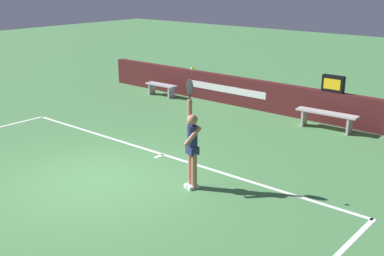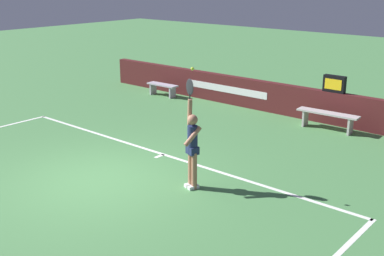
% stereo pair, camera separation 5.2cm
% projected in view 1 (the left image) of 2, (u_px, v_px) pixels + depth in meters
% --- Properties ---
extents(ground_plane, '(60.00, 60.00, 0.00)m').
position_uv_depth(ground_plane, '(99.00, 180.00, 10.57)').
color(ground_plane, '#488248').
extents(court_lines, '(10.63, 5.79, 0.00)m').
position_uv_depth(court_lines, '(70.00, 191.00, 10.01)').
color(court_lines, white).
rests_on(court_lines, ground).
extents(back_wall, '(14.57, 0.27, 0.98)m').
position_uv_depth(back_wall, '(272.00, 97.00, 15.71)').
color(back_wall, '#4B191B').
rests_on(back_wall, ground).
extents(speed_display, '(0.66, 0.19, 0.50)m').
position_uv_depth(speed_display, '(333.00, 84.00, 14.24)').
color(speed_display, black).
rests_on(speed_display, back_wall).
extents(tennis_player, '(0.45, 0.43, 2.33)m').
position_uv_depth(tennis_player, '(192.00, 145.00, 9.91)').
color(tennis_player, '#A86F56').
rests_on(tennis_player, ground).
extents(tennis_ball, '(0.07, 0.07, 0.07)m').
position_uv_depth(tennis_ball, '(192.00, 69.00, 9.32)').
color(tennis_ball, '#C5E232').
extents(courtside_bench_near, '(1.27, 0.40, 0.45)m').
position_uv_depth(courtside_bench_near, '(161.00, 87.00, 17.87)').
color(courtside_bench_near, '#B7ABBE').
rests_on(courtside_bench_near, ground).
extents(courtside_bench_far, '(1.80, 0.44, 0.52)m').
position_uv_depth(courtside_bench_far, '(326.00, 116.00, 13.91)').
color(courtside_bench_far, '#BCB0B3').
rests_on(courtside_bench_far, ground).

